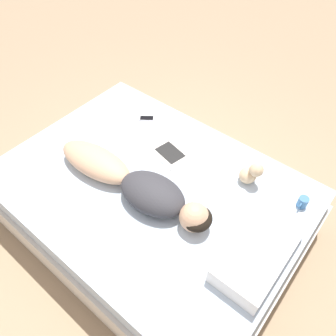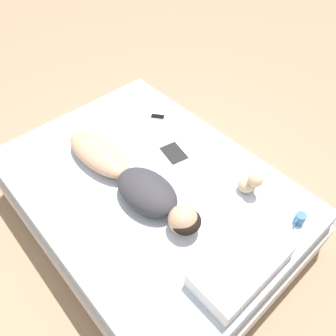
{
  "view_description": "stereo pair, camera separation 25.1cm",
  "coord_description": "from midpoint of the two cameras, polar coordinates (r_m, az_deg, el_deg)",
  "views": [
    {
      "loc": [
        1.12,
        1.1,
        2.47
      ],
      "look_at": [
        -0.17,
        0.04,
        0.6
      ],
      "focal_mm": 35.0,
      "sensor_mm": 36.0,
      "label": 1
    },
    {
      "loc": [
        0.95,
        1.28,
        2.47
      ],
      "look_at": [
        -0.17,
        0.04,
        0.6
      ],
      "focal_mm": 35.0,
      "sensor_mm": 36.0,
      "label": 2
    }
  ],
  "objects": [
    {
      "name": "bed",
      "position": [
        2.71,
        -5.59,
        -6.54
      ],
      "size": [
        1.7,
        2.31,
        0.55
      ],
      "color": "beige",
      "rests_on": "ground_plane"
    },
    {
      "name": "pillow",
      "position": [
        2.12,
        12.09,
        -14.53
      ],
      "size": [
        0.64,
        0.33,
        0.14
      ],
      "color": "white",
      "rests_on": "bed"
    },
    {
      "name": "open_magazine",
      "position": [
        2.73,
        -0.43,
        3.56
      ],
      "size": [
        0.53,
        0.41,
        0.01
      ],
      "rotation": [
        0.0,
        0.0,
        -0.21
      ],
      "color": "silver",
      "rests_on": "bed"
    },
    {
      "name": "plush_toy",
      "position": [
        2.46,
        11.42,
        -1.08
      ],
      "size": [
        0.14,
        0.17,
        0.21
      ],
      "color": "#D1B289",
      "rests_on": "bed"
    },
    {
      "name": "ground_plane",
      "position": [
        2.93,
        -5.2,
        -9.62
      ],
      "size": [
        12.0,
        12.0,
        0.0
      ],
      "primitive_type": "plane",
      "color": "#9E8466"
    },
    {
      "name": "coffee_mug",
      "position": [
        2.45,
        19.73,
        -5.81
      ],
      "size": [
        0.1,
        0.07,
        0.08
      ],
      "color": "teal",
      "rests_on": "bed"
    },
    {
      "name": "cell_phone",
      "position": [
        3.02,
        -6.12,
        8.49
      ],
      "size": [
        0.14,
        0.16,
        0.01
      ],
      "rotation": [
        0.0,
        0.0,
        0.64
      ],
      "color": "silver",
      "rests_on": "bed"
    },
    {
      "name": "person",
      "position": [
        2.38,
        -8.89,
        -2.82
      ],
      "size": [
        0.38,
        1.36,
        0.2
      ],
      "rotation": [
        0.0,
        0.0,
        0.07
      ],
      "color": "tan",
      "rests_on": "bed"
    }
  ]
}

